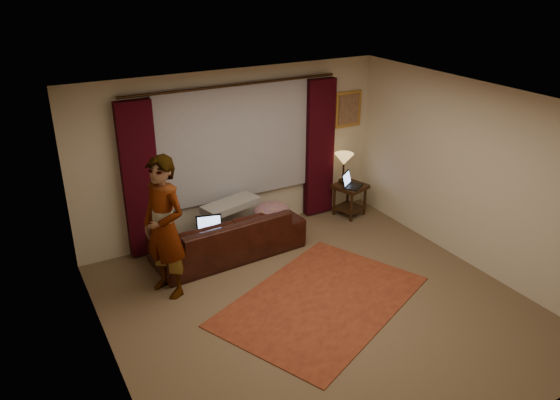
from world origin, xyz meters
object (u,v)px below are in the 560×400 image
object	(u,v)px
sofa	(228,227)
laptop_table	(354,180)
end_table	(350,200)
person	(164,228)
laptop_sofa	(210,228)
tiffany_lamp	(344,168)

from	to	relation	value
sofa	laptop_table	world-z (taller)	sofa
end_table	person	size ratio (longest dim) A/B	0.29
laptop_sofa	laptop_table	size ratio (longest dim) A/B	1.10
laptop_sofa	tiffany_lamp	distance (m)	2.75
tiffany_lamp	laptop_table	size ratio (longest dim) A/B	1.41
person	laptop_sofa	bearing A→B (deg)	93.17
sofa	person	size ratio (longest dim) A/B	1.18
laptop_sofa	laptop_table	bearing A→B (deg)	21.39
sofa	laptop_sofa	distance (m)	0.39
laptop_sofa	end_table	bearing A→B (deg)	23.35
laptop_table	person	distance (m)	3.54
sofa	person	xyz separation A→B (m)	(-1.09, -0.54, 0.50)
tiffany_lamp	person	xyz separation A→B (m)	(-3.43, -0.97, 0.13)
person	sofa	bearing A→B (deg)	93.00
laptop_sofa	person	xyz separation A→B (m)	(-0.76, -0.38, 0.36)
end_table	tiffany_lamp	xyz separation A→B (m)	(-0.04, 0.16, 0.54)
laptop_sofa	laptop_table	world-z (taller)	laptop_table
laptop_table	sofa	bearing A→B (deg)	148.25
sofa	laptop_sofa	bearing A→B (deg)	22.47
tiffany_lamp	end_table	bearing A→B (deg)	-75.49
laptop_sofa	end_table	world-z (taller)	laptop_sofa
laptop_sofa	end_table	distance (m)	2.77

